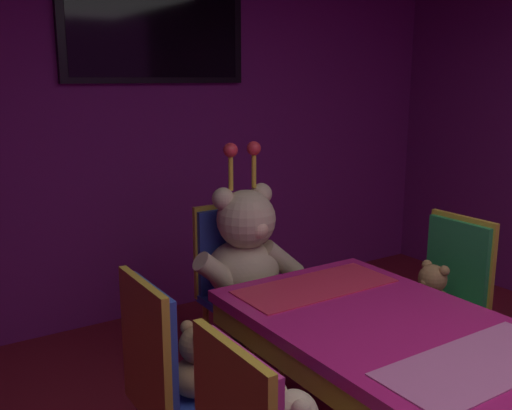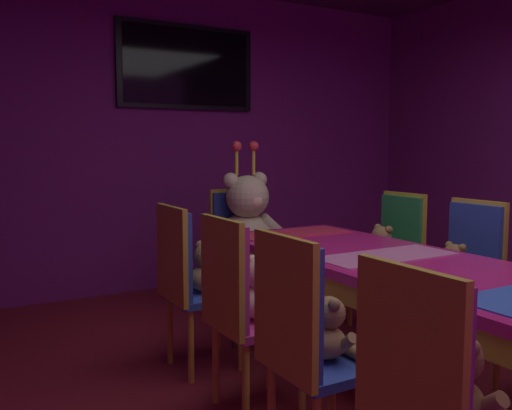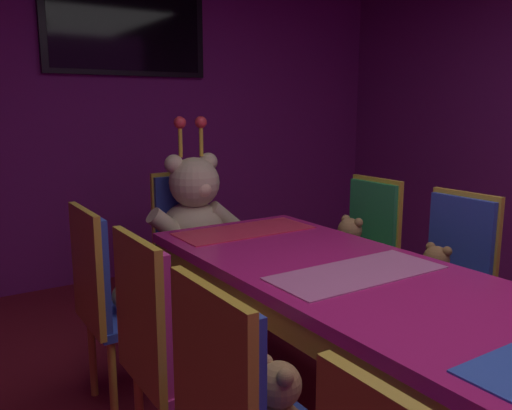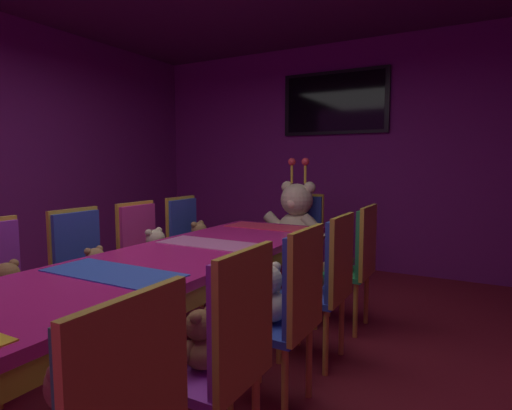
% 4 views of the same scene
% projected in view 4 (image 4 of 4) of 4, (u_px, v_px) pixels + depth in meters
% --- Properties ---
extents(ground_plane, '(7.90, 7.90, 0.00)m').
position_uv_depth(ground_plane, '(172.00, 371.00, 2.63)').
color(ground_plane, maroon).
extents(wall_back, '(5.20, 0.12, 2.80)m').
position_uv_depth(wall_back, '(336.00, 156.00, 5.28)').
color(wall_back, '#721E72').
rests_on(wall_back, ground_plane).
extents(banquet_table, '(0.90, 3.16, 0.75)m').
position_uv_depth(banquet_table, '(170.00, 270.00, 2.57)').
color(banquet_table, '#C61E72').
rests_on(banquet_table, ground_plane).
extents(teddy_left_1, '(0.24, 0.31, 0.30)m').
position_uv_depth(teddy_left_1, '(8.00, 291.00, 2.38)').
color(teddy_left_1, olive).
rests_on(teddy_left_1, chair_left_1).
extents(chair_left_2, '(0.42, 0.41, 0.98)m').
position_uv_depth(chair_left_2, '(82.00, 263.00, 3.00)').
color(chair_left_2, '#2D47B2').
rests_on(chair_left_2, ground_plane).
extents(teddy_left_2, '(0.22, 0.28, 0.27)m').
position_uv_depth(teddy_left_2, '(96.00, 268.00, 2.93)').
color(teddy_left_2, '#9E7247').
rests_on(teddy_left_2, chair_left_2).
extents(chair_left_3, '(0.42, 0.41, 0.98)m').
position_uv_depth(chair_left_3, '(143.00, 248.00, 3.50)').
color(chair_left_3, '#CC338C').
rests_on(chair_left_3, ground_plane).
extents(teddy_left_3, '(0.26, 0.34, 0.32)m').
position_uv_depth(teddy_left_3, '(156.00, 250.00, 3.43)').
color(teddy_left_3, beige).
rests_on(teddy_left_3, chair_left_3).
extents(chair_left_4, '(0.42, 0.41, 0.98)m').
position_uv_depth(chair_left_4, '(187.00, 237.00, 4.04)').
color(chair_left_4, '#2D47B2').
rests_on(chair_left_4, ground_plane).
extents(teddy_left_4, '(0.25, 0.32, 0.30)m').
position_uv_depth(teddy_left_4, '(200.00, 239.00, 3.97)').
color(teddy_left_4, '#9E7247').
rests_on(teddy_left_4, chair_left_4).
extents(chair_right_1, '(0.42, 0.41, 0.98)m').
position_uv_depth(chair_right_1, '(228.00, 344.00, 1.66)').
color(chair_right_1, purple).
rests_on(chair_right_1, ground_plane).
extents(teddy_right_1, '(0.21, 0.27, 0.26)m').
position_uv_depth(teddy_right_1, '(200.00, 343.00, 1.73)').
color(teddy_right_1, brown).
rests_on(teddy_right_1, chair_right_1).
extents(chair_right_2, '(0.42, 0.41, 0.98)m').
position_uv_depth(chair_right_2, '(292.00, 301.00, 2.17)').
color(chair_right_2, '#2D47B2').
rests_on(chair_right_2, ground_plane).
extents(teddy_right_2, '(0.26, 0.34, 0.32)m').
position_uv_depth(teddy_right_2, '(267.00, 297.00, 2.24)').
color(teddy_right_2, beige).
rests_on(teddy_right_2, chair_right_2).
extents(chair_right_3, '(0.42, 0.41, 0.98)m').
position_uv_depth(chair_right_3, '(330.00, 274.00, 2.69)').
color(chair_right_3, '#2D47B2').
rests_on(chair_right_3, ground_plane).
extents(teddy_right_3, '(0.22, 0.29, 0.27)m').
position_uv_depth(teddy_right_3, '(309.00, 275.00, 2.76)').
color(teddy_right_3, olive).
rests_on(teddy_right_3, chair_right_3).
extents(chair_right_4, '(0.42, 0.41, 0.98)m').
position_uv_depth(chair_right_4, '(358.00, 255.00, 3.25)').
color(chair_right_4, '#268C4C').
rests_on(chair_right_4, ground_plane).
extents(teddy_right_4, '(0.25, 0.32, 0.30)m').
position_uv_depth(teddy_right_4, '(340.00, 254.00, 3.32)').
color(teddy_right_4, '#9E7247').
rests_on(teddy_right_4, chair_right_4).
extents(throne_chair, '(0.41, 0.42, 0.98)m').
position_uv_depth(throne_chair, '(302.00, 231.00, 4.42)').
color(throne_chair, '#2D47B2').
rests_on(throne_chair, ground_plane).
extents(king_teddy_bear, '(0.70, 0.54, 0.90)m').
position_uv_depth(king_teddy_bear, '(296.00, 218.00, 4.26)').
color(king_teddy_bear, beige).
rests_on(king_teddy_bear, throne_chair).
extents(wall_tv, '(1.32, 0.06, 0.77)m').
position_uv_depth(wall_tv, '(335.00, 103.00, 5.13)').
color(wall_tv, black).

